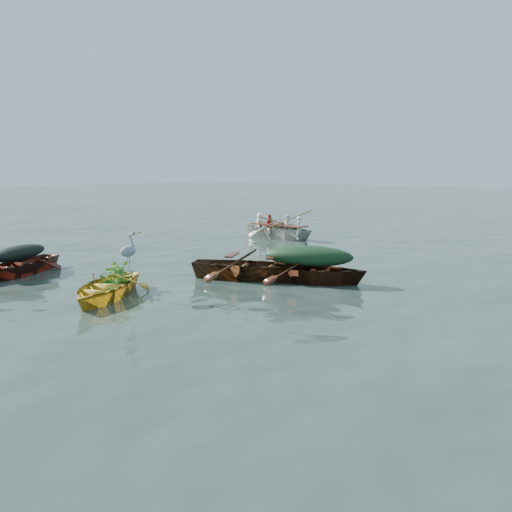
{
  "coord_description": "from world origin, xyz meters",
  "views": [
    {
      "loc": [
        8.12,
        -8.46,
        2.85
      ],
      "look_at": [
        -0.25,
        1.89,
        0.5
      ],
      "focal_mm": 35.0,
      "sensor_mm": 36.0,
      "label": 1
    }
  ],
  "objects_px": {
    "dark_covered_boat": "(20,274)",
    "heron": "(128,258)",
    "yellow_dinghy": "(106,298)",
    "open_wooden_boat": "(252,279)",
    "rowed_boat": "(279,238)",
    "green_tarp_boat": "(308,283)"
  },
  "relations": [
    {
      "from": "dark_covered_boat",
      "to": "green_tarp_boat",
      "type": "bearing_deg",
      "value": 7.32
    },
    {
      "from": "dark_covered_boat",
      "to": "rowed_boat",
      "type": "relative_size",
      "value": 0.79
    },
    {
      "from": "open_wooden_boat",
      "to": "heron",
      "type": "relative_size",
      "value": 4.76
    },
    {
      "from": "green_tarp_boat",
      "to": "open_wooden_boat",
      "type": "bearing_deg",
      "value": 90.0
    },
    {
      "from": "dark_covered_boat",
      "to": "heron",
      "type": "relative_size",
      "value": 3.83
    },
    {
      "from": "green_tarp_boat",
      "to": "rowed_boat",
      "type": "distance_m",
      "value": 8.0
    },
    {
      "from": "yellow_dinghy",
      "to": "rowed_boat",
      "type": "relative_size",
      "value": 0.73
    },
    {
      "from": "rowed_boat",
      "to": "yellow_dinghy",
      "type": "bearing_deg",
      "value": -165.83
    },
    {
      "from": "heron",
      "to": "open_wooden_boat",
      "type": "bearing_deg",
      "value": 43.41
    },
    {
      "from": "green_tarp_boat",
      "to": "open_wooden_boat",
      "type": "distance_m",
      "value": 1.46
    },
    {
      "from": "green_tarp_boat",
      "to": "heron",
      "type": "distance_m",
      "value": 4.48
    },
    {
      "from": "rowed_boat",
      "to": "heron",
      "type": "bearing_deg",
      "value": -162.95
    },
    {
      "from": "yellow_dinghy",
      "to": "heron",
      "type": "distance_m",
      "value": 1.06
    },
    {
      "from": "heron",
      "to": "yellow_dinghy",
      "type": "bearing_deg",
      "value": -174.81
    },
    {
      "from": "heron",
      "to": "green_tarp_boat",
      "type": "bearing_deg",
      "value": 28.53
    },
    {
      "from": "yellow_dinghy",
      "to": "open_wooden_boat",
      "type": "distance_m",
      "value": 3.76
    },
    {
      "from": "yellow_dinghy",
      "to": "dark_covered_boat",
      "type": "relative_size",
      "value": 0.93
    },
    {
      "from": "yellow_dinghy",
      "to": "open_wooden_boat",
      "type": "relative_size",
      "value": 0.75
    },
    {
      "from": "green_tarp_boat",
      "to": "rowed_boat",
      "type": "bearing_deg",
      "value": 17.55
    },
    {
      "from": "yellow_dinghy",
      "to": "open_wooden_boat",
      "type": "xyz_separation_m",
      "value": [
        1.33,
        3.51,
        0.0
      ]
    },
    {
      "from": "green_tarp_boat",
      "to": "heron",
      "type": "bearing_deg",
      "value": 125.49
    },
    {
      "from": "green_tarp_boat",
      "to": "rowed_boat",
      "type": "xyz_separation_m",
      "value": [
        -5.32,
        5.98,
        0.0
      ]
    }
  ]
}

